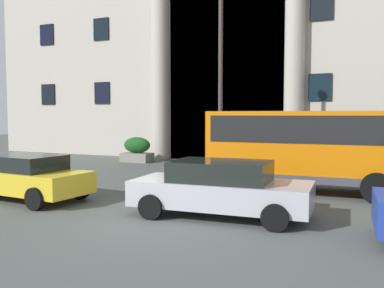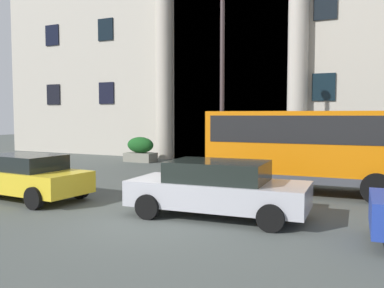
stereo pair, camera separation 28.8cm
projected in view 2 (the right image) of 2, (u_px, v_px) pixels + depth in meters
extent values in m
cube|color=#494F4C|center=(148.00, 223.00, 10.14)|extent=(80.00, 64.00, 0.12)
cube|color=#B0A99C|center=(299.00, 9.00, 25.26)|extent=(38.40, 9.00, 17.88)
cube|color=black|center=(228.00, 64.00, 22.75)|extent=(6.63, 0.12, 10.67)
cylinder|color=#AEA497|center=(164.00, 67.00, 24.11)|extent=(1.01, 1.01, 10.67)
cylinder|color=#AEA79B|center=(298.00, 59.00, 20.82)|extent=(1.01, 1.01, 10.67)
cube|color=black|center=(53.00, 95.00, 28.13)|extent=(1.12, 0.08, 1.35)
cube|color=black|center=(106.00, 93.00, 26.24)|extent=(1.12, 0.08, 1.35)
cube|color=black|center=(324.00, 87.00, 20.58)|extent=(1.12, 0.08, 1.35)
cube|color=black|center=(52.00, 35.00, 27.86)|extent=(1.12, 0.08, 1.35)
cube|color=black|center=(106.00, 29.00, 25.97)|extent=(1.12, 0.08, 1.35)
cube|color=black|center=(325.00, 6.00, 20.31)|extent=(1.12, 0.08, 1.35)
cube|color=orange|center=(305.00, 145.00, 13.80)|extent=(6.30, 2.62, 2.23)
cube|color=black|center=(306.00, 129.00, 13.76)|extent=(5.93, 2.63, 0.86)
cube|color=#41434A|center=(305.00, 175.00, 13.87)|extent=(6.30, 2.66, 0.24)
cylinder|color=black|center=(376.00, 177.00, 14.11)|extent=(0.91, 0.32, 0.90)
cylinder|color=black|center=(377.00, 189.00, 11.95)|extent=(0.91, 0.32, 0.90)
cylinder|color=black|center=(251.00, 171.00, 15.81)|extent=(0.91, 0.32, 0.90)
cylinder|color=black|center=(232.00, 180.00, 13.65)|extent=(0.91, 0.32, 0.90)
cube|color=gray|center=(140.00, 157.00, 22.87)|extent=(1.65, 0.96, 0.49)
ellipsoid|color=#174B1B|center=(140.00, 145.00, 22.82)|extent=(1.58, 0.87, 0.87)
cube|color=slate|center=(280.00, 166.00, 18.92)|extent=(1.48, 0.92, 0.45)
ellipsoid|color=#26461D|center=(280.00, 153.00, 18.88)|extent=(1.42, 0.83, 0.76)
cube|color=#B1B1B9|center=(218.00, 193.00, 10.50)|extent=(4.56, 2.10, 0.63)
cube|color=black|center=(218.00, 171.00, 10.46)|extent=(2.50, 1.75, 0.50)
cylinder|color=black|center=(284.00, 202.00, 10.80)|extent=(0.63, 0.24, 0.62)
cylinder|color=black|center=(271.00, 218.00, 9.12)|extent=(0.63, 0.24, 0.62)
cylinder|color=black|center=(177.00, 194.00, 11.92)|extent=(0.63, 0.24, 0.62)
cylinder|color=black|center=(148.00, 207.00, 10.24)|extent=(0.63, 0.24, 0.62)
cube|color=gold|center=(26.00, 180.00, 12.69)|extent=(4.18, 1.99, 0.63)
cube|color=black|center=(25.00, 162.00, 12.65)|extent=(2.30, 1.65, 0.45)
cylinder|color=black|center=(80.00, 189.00, 12.77)|extent=(0.63, 0.24, 0.62)
cylinder|color=black|center=(34.00, 198.00, 11.29)|extent=(0.63, 0.24, 0.62)
cylinder|color=black|center=(20.00, 181.00, 14.13)|extent=(0.63, 0.24, 0.62)
cylinder|color=black|center=(55.00, 175.00, 15.79)|extent=(0.60, 0.26, 0.60)
cylinder|color=black|center=(21.00, 174.00, 16.04)|extent=(0.61, 0.28, 0.60)
cube|color=#484156|center=(37.00, 167.00, 15.89)|extent=(0.94, 0.47, 0.32)
cube|color=black|center=(33.00, 162.00, 15.91)|extent=(0.55, 0.33, 0.12)
cylinder|color=#A5A5A8|center=(52.00, 159.00, 15.77)|extent=(0.18, 0.54, 0.03)
cylinder|color=#3E3232|center=(222.00, 88.00, 17.37)|extent=(0.18, 0.18, 7.35)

